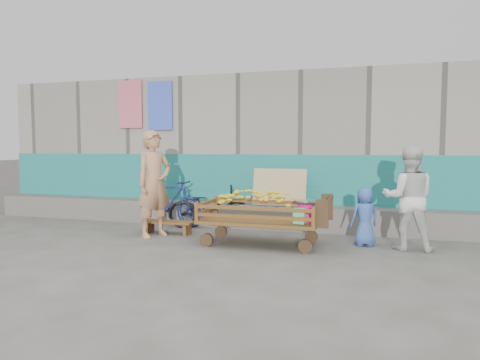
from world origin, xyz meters
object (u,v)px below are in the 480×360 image
(bench, at_px, (168,224))
(woman, at_px, (408,198))
(vendor_man, at_px, (154,184))
(bicycle_dark, at_px, (210,207))
(bicycle_blue, at_px, (170,202))
(banana_cart, at_px, (258,208))
(child, at_px, (365,217))

(bench, distance_m, woman, 4.04)
(bench, distance_m, vendor_man, 0.80)
(bicycle_dark, relative_size, bicycle_blue, 0.99)
(banana_cart, distance_m, bench, 1.83)
(banana_cart, relative_size, vendor_man, 1.11)
(banana_cart, xyz_separation_m, bench, (-1.74, 0.37, -0.41))
(vendor_man, xyz_separation_m, bicycle_dark, (0.62, 1.02, -0.51))
(vendor_man, xyz_separation_m, child, (3.48, 0.32, -0.46))
(bicycle_dark, height_order, bicycle_blue, bicycle_blue)
(bicycle_blue, bearing_deg, vendor_man, -157.36)
(bench, bearing_deg, bicycle_blue, 113.85)
(bench, height_order, vendor_man, vendor_man)
(banana_cart, height_order, woman, woman)
(woman, distance_m, child, 0.71)
(bench, bearing_deg, child, 0.86)
(bench, xyz_separation_m, woman, (3.99, -0.03, 0.62))
(woman, bearing_deg, vendor_man, 3.32)
(bench, xyz_separation_m, bicycle_blue, (-0.33, 0.75, 0.30))
(vendor_man, distance_m, child, 3.53)
(vendor_man, xyz_separation_m, woman, (4.11, 0.24, -0.13))
(vendor_man, height_order, bicycle_dark, vendor_man)
(banana_cart, height_order, child, child)
(banana_cart, bearing_deg, vendor_man, 176.80)
(banana_cart, distance_m, vendor_man, 1.90)
(bench, relative_size, bicycle_blue, 0.59)
(banana_cart, distance_m, bicycle_dark, 1.68)
(bench, height_order, child, child)
(banana_cart, height_order, bicycle_blue, bicycle_blue)
(woman, height_order, child, woman)
(bench, distance_m, child, 3.38)
(banana_cart, bearing_deg, child, 14.72)
(bench, height_order, woman, woman)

